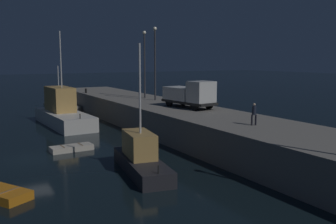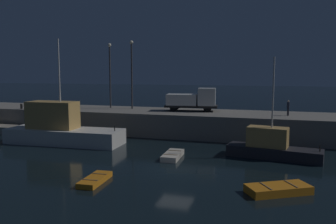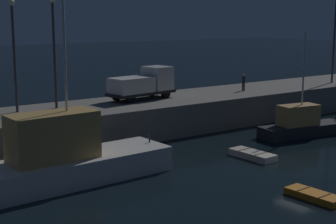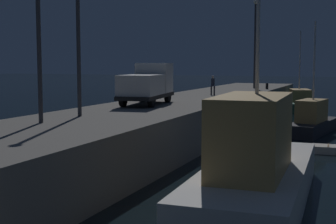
{
  "view_description": "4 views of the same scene",
  "coord_description": "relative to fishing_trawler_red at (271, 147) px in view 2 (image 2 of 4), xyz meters",
  "views": [
    {
      "loc": [
        28.72,
        -4.75,
        7.43
      ],
      "look_at": [
        -2.74,
        13.12,
        2.28
      ],
      "focal_mm": 40.49,
      "sensor_mm": 36.0,
      "label": 1
    },
    {
      "loc": [
        6.7,
        -23.82,
        7.16
      ],
      "look_at": [
        -4.49,
        12.91,
        2.68
      ],
      "focal_mm": 36.82,
      "sensor_mm": 36.0,
      "label": 2
    },
    {
      "loc": [
        -25.42,
        -20.73,
        9.38
      ],
      "look_at": [
        -2.4,
        11.33,
        2.11
      ],
      "focal_mm": 54.52,
      "sensor_mm": 36.0,
      "label": 3
    },
    {
      "loc": [
        -31.03,
        2.03,
        5.34
      ],
      "look_at": [
        -4.36,
        12.91,
        2.4
      ],
      "focal_mm": 51.97,
      "sensor_mm": 36.0,
      "label": 4
    }
  ],
  "objects": [
    {
      "name": "dinghy_orange_near",
      "position": [
        0.45,
        -8.7,
        -0.72
      ],
      "size": [
        4.04,
        3.25,
        0.53
      ],
      "color": "orange",
      "rests_on": "ground"
    },
    {
      "name": "fishing_boat_blue",
      "position": [
        -20.32,
        0.03,
        0.48
      ],
      "size": [
        11.94,
        4.06,
        10.37
      ],
      "color": "silver",
      "rests_on": "ground"
    },
    {
      "name": "fishing_trawler_red",
      "position": [
        0.0,
        0.0,
        0.0
      ],
      "size": [
        7.87,
        3.33,
        8.38
      ],
      "color": "#232328",
      "rests_on": "ground"
    },
    {
      "name": "lamp_post_west",
      "position": [
        -19.7,
        9.98,
        6.37
      ],
      "size": [
        0.44,
        0.44,
        8.09
      ],
      "color": "#38383D",
      "rests_on": "pier_quay"
    },
    {
      "name": "dinghy_red_small",
      "position": [
        -7.88,
        -2.44,
        -0.74
      ],
      "size": [
        1.45,
        3.41,
        0.49
      ],
      "color": "beige",
      "rests_on": "ground"
    },
    {
      "name": "pier_quay",
      "position": [
        -6.75,
        8.81,
        0.34
      ],
      "size": [
        65.82,
        7.48,
        2.61
      ],
      "color": "gray",
      "rests_on": "ground"
    },
    {
      "name": "bollard_central",
      "position": [
        -29.72,
        5.7,
        1.96
      ],
      "size": [
        0.28,
        0.28,
        0.62
      ],
      "primitive_type": "cylinder",
      "color": "black",
      "rests_on": "pier_quay"
    },
    {
      "name": "dockworker",
      "position": [
        1.55,
        8.34,
        2.57
      ],
      "size": [
        0.37,
        0.42,
        1.61
      ],
      "color": "black",
      "rests_on": "pier_quay"
    },
    {
      "name": "utility_truck",
      "position": [
        -8.91,
        9.6,
        2.97
      ],
      "size": [
        6.29,
        2.96,
        2.68
      ],
      "color": "black",
      "rests_on": "pier_quay"
    },
    {
      "name": "lamp_post_east",
      "position": [
        -16.69,
        9.84,
        6.5
      ],
      "size": [
        0.44,
        0.44,
        8.34
      ],
      "color": "#38383D",
      "rests_on": "pier_quay"
    },
    {
      "name": "rowboat_white_mid",
      "position": [
        -10.95,
        -10.05,
        -0.79
      ],
      "size": [
        1.34,
        3.13,
        0.39
      ],
      "color": "orange",
      "rests_on": "ground"
    },
    {
      "name": "ground_plane",
      "position": [
        -6.75,
        -5.65,
        -0.96
      ],
      "size": [
        320.0,
        320.0,
        0.0
      ],
      "primitive_type": "plane",
      "color": "black"
    }
  ]
}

